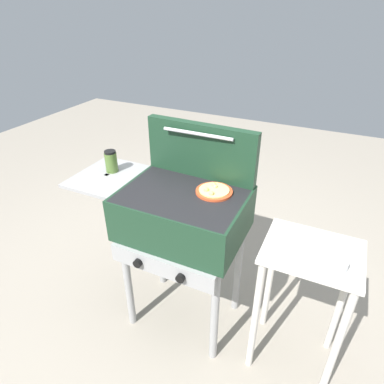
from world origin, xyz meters
TOP-DOWN VIEW (x-y plane):
  - ground_plane at (0.00, 0.00)m, footprint 8.00×8.00m
  - grill at (-0.01, -0.00)m, footprint 0.96×0.53m
  - grill_lid_open at (0.00, 0.21)m, footprint 0.63×0.09m
  - pizza_cheese at (0.14, 0.07)m, footprint 0.19×0.19m
  - sauce_jar at (-0.48, 0.05)m, footprint 0.07×0.07m
  - prep_table at (0.66, 0.00)m, footprint 0.44×0.36m
  - topping_bowl_near at (0.76, -0.08)m, footprint 0.09×0.09m

SIDE VIEW (x-z plane):
  - ground_plane at x=0.00m, z-range 0.00..0.00m
  - prep_table at x=0.66m, z-range 0.16..0.93m
  - grill at x=-0.01m, z-range 0.31..1.21m
  - topping_bowl_near at x=0.76m, z-range 0.76..0.81m
  - pizza_cheese at x=0.14m, z-range 0.89..0.93m
  - sauce_jar at x=-0.48m, z-range 0.90..1.02m
  - grill_lid_open at x=0.00m, z-range 0.90..1.20m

